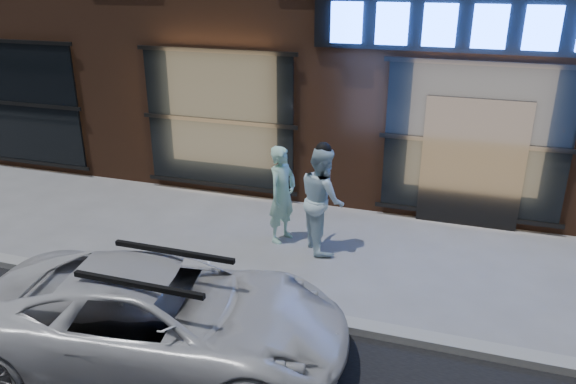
# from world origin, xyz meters

# --- Properties ---
(ground) EXTENTS (90.00, 90.00, 0.00)m
(ground) POSITION_xyz_m (0.00, 0.00, 0.00)
(ground) COLOR slate
(ground) RESTS_ON ground
(curb) EXTENTS (60.00, 0.25, 0.12)m
(curb) POSITION_xyz_m (0.00, 0.00, 0.06)
(curb) COLOR gray
(curb) RESTS_ON ground
(man_bowtie) EXTENTS (0.58, 0.72, 1.72)m
(man_bowtie) POSITION_xyz_m (-3.07, 2.27, 0.86)
(man_bowtie) COLOR #ADE4CC
(man_bowtie) RESTS_ON ground
(man_cap) EXTENTS (1.05, 1.11, 1.81)m
(man_cap) POSITION_xyz_m (-2.33, 2.17, 0.91)
(man_cap) COLOR silver
(man_cap) RESTS_ON ground
(white_suv) EXTENTS (4.78, 2.81, 1.25)m
(white_suv) POSITION_xyz_m (-3.39, -1.32, 0.62)
(white_suv) COLOR silver
(white_suv) RESTS_ON ground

